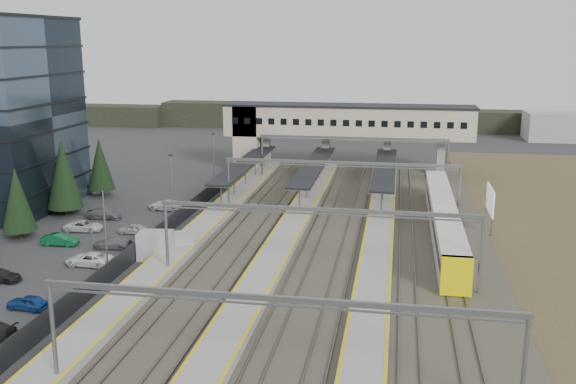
% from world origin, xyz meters
% --- Properties ---
extents(ground, '(220.00, 220.00, 0.00)m').
position_xyz_m(ground, '(0.00, 0.00, 0.00)').
color(ground, '#2B2B2D').
rests_on(ground, ground).
extents(car_park, '(10.63, 44.85, 1.28)m').
position_xyz_m(car_park, '(-13.23, -8.04, 0.61)').
color(car_park, '#97979B').
rests_on(car_park, ground).
extents(lampposts, '(0.50, 53.25, 8.07)m').
position_xyz_m(lampposts, '(-8.00, 1.25, 4.34)').
color(lampposts, slate).
rests_on(lampposts, ground).
extents(fence, '(0.08, 90.00, 2.00)m').
position_xyz_m(fence, '(-6.50, 5.00, 1.00)').
color(fence, '#26282B').
rests_on(fence, ground).
extents(relay_cabin_near, '(3.53, 2.74, 2.75)m').
position_xyz_m(relay_cabin_near, '(-4.87, -3.69, 1.37)').
color(relay_cabin_near, '#9C9EA1').
rests_on(relay_cabin_near, ground).
extents(relay_cabin_far, '(2.64, 2.42, 1.99)m').
position_xyz_m(relay_cabin_far, '(-2.78, -1.05, 0.99)').
color(relay_cabin_far, '#9C9EA1').
rests_on(relay_cabin_far, ground).
extents(rail_corridor, '(34.00, 90.00, 0.92)m').
position_xyz_m(rail_corridor, '(9.34, 5.00, 0.29)').
color(rail_corridor, '#363329').
rests_on(rail_corridor, ground).
extents(canopies, '(23.10, 30.00, 3.28)m').
position_xyz_m(canopies, '(7.00, 27.00, 3.92)').
color(canopies, black).
rests_on(canopies, ground).
extents(footbridge, '(40.40, 6.40, 11.20)m').
position_xyz_m(footbridge, '(7.70, 42.00, 7.93)').
color(footbridge, beige).
rests_on(footbridge, ground).
extents(gantries, '(28.40, 62.28, 7.17)m').
position_xyz_m(gantries, '(12.00, 3.00, 6.00)').
color(gantries, slate).
rests_on(gantries, ground).
extents(train, '(2.67, 37.08, 3.36)m').
position_xyz_m(train, '(24.00, 9.06, 1.91)').
color(train, silver).
rests_on(train, ground).
extents(billboard, '(0.20, 5.97, 5.07)m').
position_xyz_m(billboard, '(29.34, 12.29, 3.40)').
color(billboard, slate).
rests_on(billboard, ground).
extents(treeline_far, '(170.00, 19.00, 7.00)m').
position_xyz_m(treeline_far, '(23.81, 92.28, 2.95)').
color(treeline_far, black).
rests_on(treeline_far, ground).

